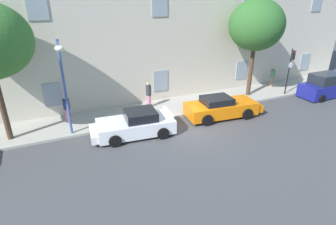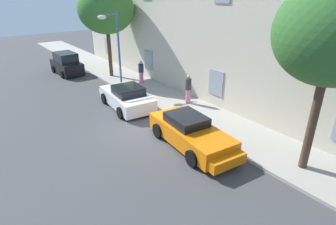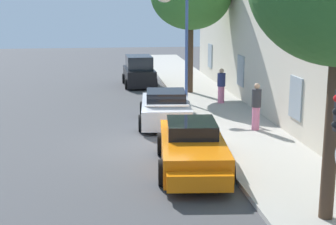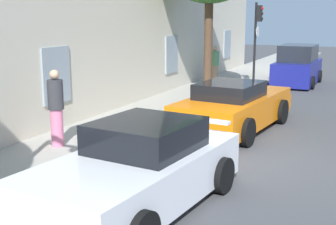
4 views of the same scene
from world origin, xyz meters
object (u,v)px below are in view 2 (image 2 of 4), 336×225
at_px(sportscar_red_lead, 126,97).
at_px(pedestrian_strolling, 141,72).
at_px(hatchback_parked, 67,64).
at_px(tree_midblock, 106,9).
at_px(tree_near_kerb, 334,33).
at_px(street_lamp, 112,37).
at_px(sportscar_yellow_flank, 193,134).
at_px(pedestrian_bystander, 188,89).

relative_size(sportscar_red_lead, pedestrian_strolling, 2.84).
height_order(hatchback_parked, tree_midblock, tree_midblock).
xyz_separation_m(tree_near_kerb, pedestrian_strolling, (-13.29, 0.69, -4.35)).
height_order(street_lamp, pedestrian_strolling, street_lamp).
bearing_deg(street_lamp, sportscar_red_lead, -16.57).
relative_size(sportscar_red_lead, hatchback_parked, 1.28).
xyz_separation_m(sportscar_yellow_flank, hatchback_parked, (-15.75, -0.50, 0.19)).
distance_m(sportscar_red_lead, pedestrian_bystander, 3.89).
distance_m(tree_near_kerb, tree_midblock, 16.41).
height_order(sportscar_yellow_flank, tree_near_kerb, tree_near_kerb).
bearing_deg(tree_midblock, tree_near_kerb, 1.02).
distance_m(sportscar_red_lead, street_lamp, 4.57).
relative_size(street_lamp, pedestrian_bystander, 2.88).
distance_m(hatchback_parked, pedestrian_strolling, 7.36).
bearing_deg(street_lamp, tree_near_kerb, 6.29).
bearing_deg(tree_near_kerb, sportscar_red_lead, -166.59).
height_order(pedestrian_strolling, pedestrian_bystander, pedestrian_bystander).
bearing_deg(pedestrian_bystander, tree_near_kerb, -5.72).
relative_size(sportscar_red_lead, tree_near_kerb, 0.68).
relative_size(sportscar_red_lead, pedestrian_bystander, 2.65).
bearing_deg(hatchback_parked, street_lamp, 12.07).
relative_size(sportscar_yellow_flank, tree_midblock, 0.73).
xyz_separation_m(hatchback_parked, street_lamp, (6.44, 1.38, 2.95)).
relative_size(hatchback_parked, street_lamp, 0.72).
height_order(tree_near_kerb, pedestrian_strolling, tree_near_kerb).
bearing_deg(pedestrian_strolling, tree_midblock, -162.45).
relative_size(tree_midblock, pedestrian_strolling, 4.19).
height_order(sportscar_yellow_flank, pedestrian_strolling, pedestrian_strolling).
distance_m(sportscar_yellow_flank, tree_midblock, 13.43).
bearing_deg(hatchback_parked, tree_midblock, 37.44).
xyz_separation_m(sportscar_yellow_flank, pedestrian_strolling, (-9.30, 3.04, 0.36)).
bearing_deg(sportscar_red_lead, tree_midblock, 161.38).
bearing_deg(sportscar_red_lead, street_lamp, 163.43).
distance_m(hatchback_parked, tree_midblock, 6.15).
distance_m(tree_near_kerb, pedestrian_bystander, 9.07).
height_order(tree_midblock, street_lamp, tree_midblock).
bearing_deg(tree_near_kerb, sportscar_yellow_flank, -149.53).
bearing_deg(sportscar_yellow_flank, pedestrian_strolling, 161.89).
xyz_separation_m(tree_near_kerb, pedestrian_bystander, (-7.96, 0.80, -4.27)).
height_order(sportscar_red_lead, sportscar_yellow_flank, sportscar_red_lead).
bearing_deg(tree_near_kerb, pedestrian_strolling, 177.02).
bearing_deg(tree_midblock, hatchback_parked, -142.56).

